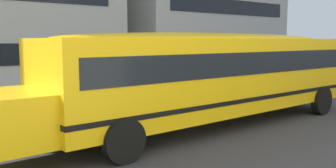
% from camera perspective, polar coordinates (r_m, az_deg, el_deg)
% --- Properties ---
extents(ground_plane, '(400.00, 400.00, 0.00)m').
position_cam_1_polar(ground_plane, '(14.21, 9.37, -3.95)').
color(ground_plane, '#38383D').
extents(sidewalk_far, '(120.00, 3.00, 0.01)m').
position_cam_1_polar(sidewalk_far, '(20.60, -8.05, -0.58)').
color(sidewalk_far, gray).
rests_on(sidewalk_far, ground_plane).
extents(lane_centreline, '(110.00, 0.16, 0.01)m').
position_cam_1_polar(lane_centreline, '(14.20, 9.37, -3.94)').
color(lane_centreline, silver).
rests_on(lane_centreline, ground_plane).
extents(school_bus, '(12.77, 3.02, 2.85)m').
position_cam_1_polar(school_bus, '(11.19, 6.57, 1.97)').
color(school_bus, yellow).
rests_on(school_bus, ground_plane).
extents(parked_car_silver_by_entrance, '(3.95, 1.98, 1.64)m').
position_cam_1_polar(parked_car_silver_by_entrance, '(24.67, 14.36, 2.44)').
color(parked_car_silver_by_entrance, '#B7BABF').
rests_on(parked_car_silver_by_entrance, ground_plane).
extents(parked_car_dark_blue_past_driveway, '(3.98, 2.04, 1.64)m').
position_cam_1_polar(parked_car_dark_blue_past_driveway, '(29.90, 21.73, 2.90)').
color(parked_car_dark_blue_past_driveway, navy).
rests_on(parked_car_dark_blue_past_driveway, ground_plane).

